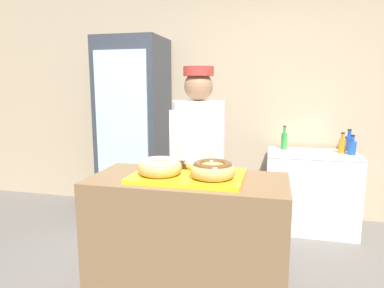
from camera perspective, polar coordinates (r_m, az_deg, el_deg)
The scene contains 15 objects.
wall_back at distance 3.99m, azimuth 6.89°, elevation 7.85°, with size 8.00×0.06×2.70m.
display_counter at distance 2.14m, azimuth -0.66°, elevation -18.10°, with size 1.13×0.53×0.95m.
serving_tray at distance 1.96m, azimuth -0.69°, elevation -5.33°, with size 0.63×0.42×0.02m.
donut_light_glaze at distance 1.94m, azimuth -5.40°, elevation -3.68°, with size 0.25×0.25×0.09m.
donut_chocolate_glaze at distance 1.86m, azimuth 3.46°, elevation -4.19°, with size 0.25×0.25×0.09m.
donut_mini_center at distance 2.08m, azimuth 0.27°, elevation -3.32°, with size 0.12×0.12×0.05m.
brownie_back_left at distance 2.10m, azimuth -1.90°, elevation -3.48°, with size 0.10×0.10×0.03m.
brownie_back_right at distance 2.07m, azimuth 2.48°, elevation -3.72°, with size 0.10×0.10×0.03m.
baker_person at distance 2.60m, azimuth 1.00°, elevation -4.37°, with size 0.39×0.39×1.61m.
beverage_fridge at distance 3.92m, azimuth -9.62°, elevation 2.55°, with size 0.69×0.66×1.99m.
chest_freezer at distance 3.76m, azimuth 19.16°, elevation -7.34°, with size 0.89×0.56×0.80m.
bottle_green at distance 3.77m, azimuth 15.11°, elevation 0.62°, with size 0.06×0.06×0.25m.
bottle_blue at distance 3.89m, azimuth 24.66°, elevation 0.21°, with size 0.08×0.08×0.23m.
bottle_blue_b at distance 3.70m, azimuth 25.12°, elevation -0.46°, with size 0.08×0.08×0.20m.
bottle_orange at distance 3.76m, azimuth 23.74°, elevation -0.16°, with size 0.07×0.07×0.21m.
Camera 1 is at (0.46, -1.83, 1.47)m, focal length 32.00 mm.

